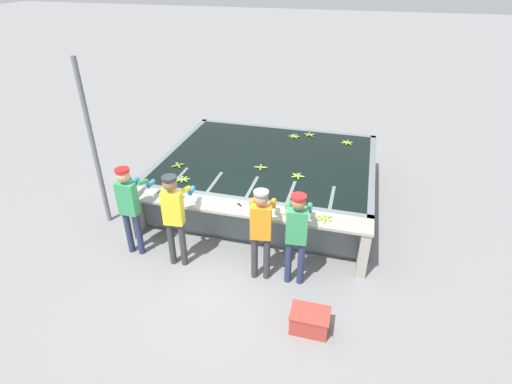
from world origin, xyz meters
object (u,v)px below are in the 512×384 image
(banana_bunch_floating_1, at_px, (261,167))
(support_post_left, at_px, (93,147))
(worker_1, at_px, (174,212))
(banana_bunch_floating_4, at_px, (298,176))
(worker_2, at_px, (261,226))
(worker_3, at_px, (297,231))
(worker_0, at_px, (129,203))
(banana_bunch_floating_5, at_px, (178,165))
(banana_bunch_ledge_0, at_px, (324,218))
(banana_bunch_floating_2, at_px, (294,136))
(banana_bunch_floating_3, at_px, (183,179))
(banana_bunch_ledge_1, at_px, (290,214))
(knife_0, at_px, (163,194))
(banana_bunch_floating_0, at_px, (347,143))
(crate, at_px, (310,321))
(knife_1, at_px, (242,206))
(banana_bunch_floating_6, at_px, (310,135))

(banana_bunch_floating_1, distance_m, support_post_left, 3.16)
(worker_1, bearing_deg, banana_bunch_floating_4, 48.87)
(worker_2, xyz_separation_m, worker_3, (0.55, 0.03, 0.00))
(worker_0, distance_m, banana_bunch_floating_1, 2.67)
(banana_bunch_floating_5, xyz_separation_m, banana_bunch_ledge_0, (3.09, -1.15, 0.00))
(banana_bunch_floating_4, bearing_deg, worker_2, -97.40)
(banana_bunch_floating_2, distance_m, banana_bunch_floating_3, 3.12)
(banana_bunch_floating_2, xyz_separation_m, banana_bunch_ledge_1, (0.53, -3.28, 0.00))
(banana_bunch_floating_4, height_order, knife_0, banana_bunch_floating_4)
(worker_2, height_order, banana_bunch_floating_3, worker_2)
(banana_bunch_floating_0, relative_size, banana_bunch_floating_2, 1.00)
(worker_2, xyz_separation_m, banana_bunch_floating_0, (1.06, 3.77, -0.06))
(knife_0, relative_size, support_post_left, 0.10)
(worker_2, distance_m, worker_3, 0.55)
(worker_1, xyz_separation_m, crate, (2.37, -0.87, -0.87))
(knife_0, bearing_deg, crate, -27.35)
(banana_bunch_ledge_1, xyz_separation_m, knife_0, (-2.31, 0.04, -0.01))
(banana_bunch_floating_3, relative_size, crate, 0.51)
(crate, relative_size, support_post_left, 0.17)
(knife_0, bearing_deg, banana_bunch_floating_1, 46.03)
(knife_0, distance_m, knife_1, 1.47)
(knife_1, bearing_deg, banana_bunch_floating_5, 145.90)
(banana_bunch_floating_4, xyz_separation_m, support_post_left, (-3.59, -1.10, 0.67))
(banana_bunch_floating_0, bearing_deg, knife_1, -115.73)
(banana_bunch_floating_0, relative_size, banana_bunch_floating_4, 1.02)
(banana_bunch_floating_0, distance_m, banana_bunch_ledge_1, 3.30)
(worker_3, distance_m, banana_bunch_floating_2, 3.87)
(support_post_left, bearing_deg, crate, -21.52)
(banana_bunch_floating_1, bearing_deg, banana_bunch_floating_5, -168.15)
(banana_bunch_floating_4, bearing_deg, worker_0, -144.17)
(worker_1, relative_size, crate, 3.08)
(worker_1, xyz_separation_m, banana_bunch_floating_0, (2.50, 3.81, -0.10))
(banana_bunch_floating_3, height_order, crate, banana_bunch_floating_3)
(banana_bunch_floating_6, bearing_deg, banana_bunch_floating_0, -15.68)
(worker_1, xyz_separation_m, banana_bunch_floating_1, (0.90, 2.10, -0.10))
(worker_2, xyz_separation_m, knife_1, (-0.48, 0.57, -0.07))
(banana_bunch_floating_2, relative_size, crate, 0.51)
(banana_bunch_ledge_0, bearing_deg, banana_bunch_floating_6, 102.18)
(banana_bunch_floating_2, bearing_deg, banana_bunch_floating_6, 30.93)
(worker_2, height_order, banana_bunch_floating_0, worker_2)
(banana_bunch_floating_1, bearing_deg, banana_bunch_floating_6, 70.53)
(worker_3, xyz_separation_m, support_post_left, (-3.90, 0.76, 0.61))
(banana_bunch_floating_5, bearing_deg, worker_0, -93.87)
(banana_bunch_floating_4, height_order, banana_bunch_ledge_0, banana_bunch_ledge_0)
(worker_2, xyz_separation_m, banana_bunch_floating_6, (0.16, 4.03, -0.06))
(worker_3, bearing_deg, banana_bunch_floating_4, 99.37)
(banana_bunch_floating_4, xyz_separation_m, crate, (0.69, -2.79, -0.77))
(worker_2, bearing_deg, knife_0, 163.15)
(worker_1, relative_size, support_post_left, 0.53)
(worker_2, distance_m, banana_bunch_floating_4, 1.90)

